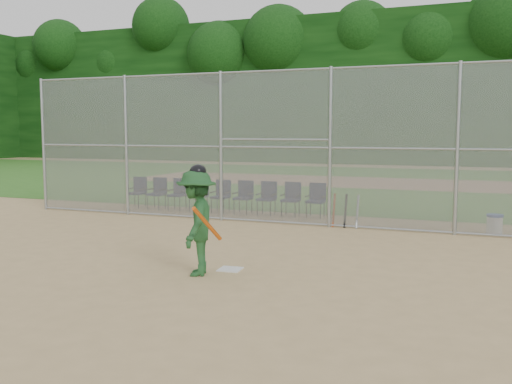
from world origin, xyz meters
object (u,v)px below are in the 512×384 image
(home_plate, at_px, (230,269))
(water_cooler, at_px, (494,224))
(chair_0, at_px, (136,192))
(batter_at_plate, at_px, (196,222))

(home_plate, relative_size, water_cooler, 0.81)
(home_plate, height_order, water_cooler, water_cooler)
(water_cooler, bearing_deg, home_plate, -128.90)
(chair_0, bearing_deg, water_cooler, -5.45)
(batter_at_plate, height_order, chair_0, batter_at_plate)
(water_cooler, distance_m, chair_0, 10.54)
(batter_at_plate, relative_size, water_cooler, 3.93)
(water_cooler, bearing_deg, chair_0, 174.55)
(home_plate, xyz_separation_m, chair_0, (-6.12, 6.41, 0.47))
(home_plate, bearing_deg, water_cooler, 51.10)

